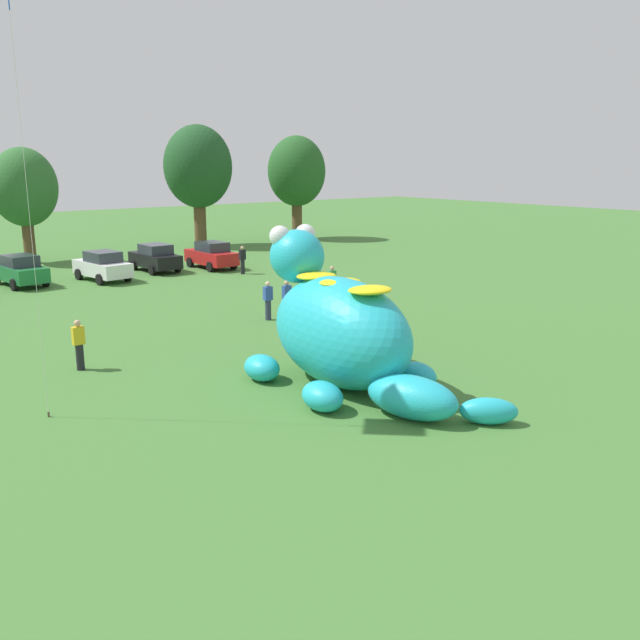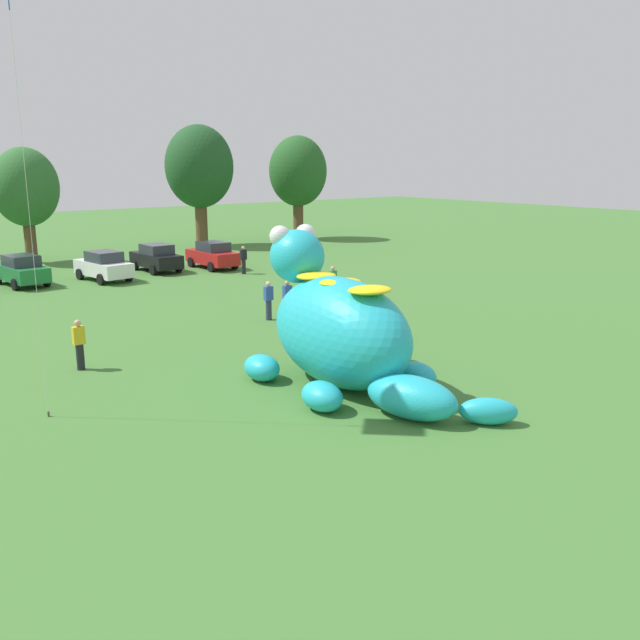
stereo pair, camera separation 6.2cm
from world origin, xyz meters
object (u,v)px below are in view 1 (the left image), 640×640
car_red (212,255)px  spectator_mid_field (287,300)px  car_green (20,270)px  spectator_far_side (243,260)px  spectator_near_inflatable (268,301)px  spectator_wandering (79,345)px  car_black (155,258)px  spectator_by_cars (332,283)px  car_white (103,266)px  giant_inflatable_creature (341,330)px

car_red → spectator_mid_field: car_red is taller
car_green → spectator_far_side: size_ratio=2.49×
spectator_near_inflatable → spectator_wandering: (-9.01, -2.22, 0.00)m
car_green → car_black: same height
car_red → spectator_mid_field: (-4.49, -14.70, -0.01)m
car_black → spectator_by_cars: size_ratio=2.43×
car_red → spectator_far_side: 3.17m
spectator_wandering → spectator_far_side: same height
spectator_near_inflatable → car_green: bearing=111.9°
car_white → car_red: size_ratio=1.03×
car_green → spectator_far_side: car_green is taller
spectator_by_cars → spectator_wandering: size_ratio=1.00×
car_black → spectator_near_inflatable: car_black is taller
spectator_far_side → spectator_near_inflatable: bearing=-116.7°
spectator_near_inflatable → spectator_mid_field: bearing=-20.4°
spectator_by_cars → spectator_wandering: same height
spectator_mid_field → spectator_far_side: 12.53m
spectator_mid_field → spectator_wandering: bearing=-168.9°
car_black → car_red: 3.57m
spectator_near_inflatable → spectator_by_cars: size_ratio=1.00×
giant_inflatable_creature → car_green: size_ratio=2.20×
car_white → spectator_near_inflatable: bearing=-82.1°
car_red → spectator_far_side: (0.38, -3.15, -0.01)m
giant_inflatable_creature → car_green: (-3.06, 24.11, -0.88)m
car_red → spectator_wandering: car_red is taller
spectator_mid_field → spectator_far_side: same height
car_black → spectator_near_inflatable: (-1.88, -15.46, -0.01)m
spectator_near_inflatable → spectator_by_cars: bearing=18.6°
spectator_wandering → spectator_mid_field: bearing=11.1°
spectator_by_cars → spectator_far_side: bearing=85.7°
spectator_wandering → giant_inflatable_creature: bearing=-47.7°
spectator_far_side → car_black: bearing=132.0°
giant_inflatable_creature → car_black: giant_inflatable_creature is taller
car_white → car_black: same height
car_green → spectator_by_cars: bearing=-51.0°
spectator_mid_field → giant_inflatable_creature: bearing=-115.0°
car_green → spectator_far_side: (11.85, -4.16, -0.01)m
spectator_far_side → car_white: bearing=159.0°
giant_inflatable_creature → spectator_by_cars: bearing=52.1°
car_white → spectator_by_cars: bearing=-61.1°
car_black → car_red: (3.41, -1.06, 0.00)m
spectator_by_cars → car_white: bearing=118.9°
car_red → spectator_near_inflatable: 15.34m
car_black → spectator_near_inflatable: size_ratio=2.43×
car_red → spectator_wandering: size_ratio=2.42×
car_white → car_black: bearing=18.4°
giant_inflatable_creature → spectator_wandering: 8.80m
spectator_near_inflatable → spectator_far_side: bearing=63.3°
spectator_mid_field → car_white: bearing=100.8°
car_white → spectator_by_cars: car_white is taller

